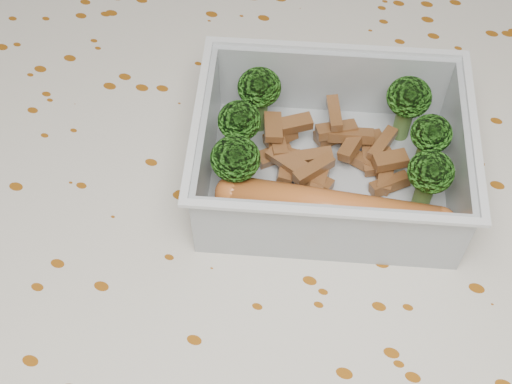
% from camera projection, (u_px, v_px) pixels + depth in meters
% --- Properties ---
extents(dining_table, '(1.40, 0.90, 0.75)m').
position_uv_depth(dining_table, '(261.00, 281.00, 0.53)').
color(dining_table, brown).
rests_on(dining_table, ground).
extents(tablecloth, '(1.46, 0.96, 0.19)m').
position_uv_depth(tablecloth, '(262.00, 247.00, 0.49)').
color(tablecloth, beige).
rests_on(tablecloth, dining_table).
extents(lunch_container, '(0.20, 0.17, 0.06)m').
position_uv_depth(lunch_container, '(329.00, 161.00, 0.46)').
color(lunch_container, silver).
rests_on(lunch_container, tablecloth).
extents(broccoli_florets, '(0.15, 0.12, 0.05)m').
position_uv_depth(broccoli_florets, '(328.00, 131.00, 0.45)').
color(broccoli_florets, '#608C3F').
rests_on(broccoli_florets, lunch_container).
extents(meat_pile, '(0.10, 0.07, 0.03)m').
position_uv_depth(meat_pile, '(329.00, 153.00, 0.47)').
color(meat_pile, brown).
rests_on(meat_pile, lunch_container).
extents(sausage, '(0.15, 0.04, 0.02)m').
position_uv_depth(sausage, '(335.00, 209.00, 0.44)').
color(sausage, '#BF6128').
rests_on(sausage, lunch_container).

